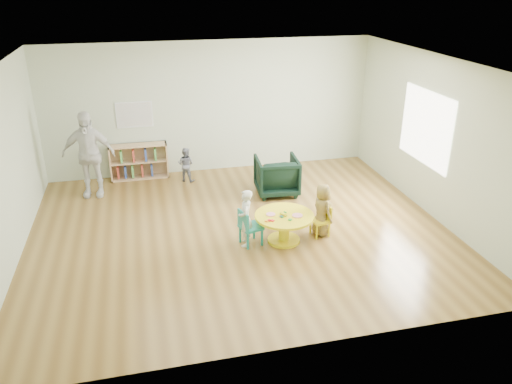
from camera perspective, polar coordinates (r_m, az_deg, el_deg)
room at (r=7.86m, az=-1.93°, el=7.88°), size 7.10×7.00×2.80m
activity_table at (r=8.10m, az=3.23°, el=-3.57°), size 0.96×0.96×0.52m
kid_chair_left at (r=7.99m, az=-0.86°, el=-3.96°), size 0.40×0.40×0.61m
kid_chair_right at (r=8.38m, az=7.59°, el=-3.09°), size 0.32×0.32×0.54m
bookshelf at (r=10.91m, az=-13.29°, el=3.42°), size 1.20×0.30×0.75m
alphabet_poster at (r=10.74m, az=-13.73°, el=8.58°), size 0.74×0.01×0.54m
armchair at (r=9.85m, az=2.38°, el=1.89°), size 0.86×0.88×0.75m
child_left at (r=7.92m, az=-1.20°, el=-3.01°), size 0.31×0.39×0.95m
child_right at (r=8.32m, az=7.57°, el=-2.05°), size 0.38×0.49×0.90m
toddler at (r=10.55m, az=-8.03°, el=3.14°), size 0.45×0.42×0.73m
adult_caretaker at (r=10.12m, az=-18.62°, el=4.10°), size 1.04×0.55×1.70m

